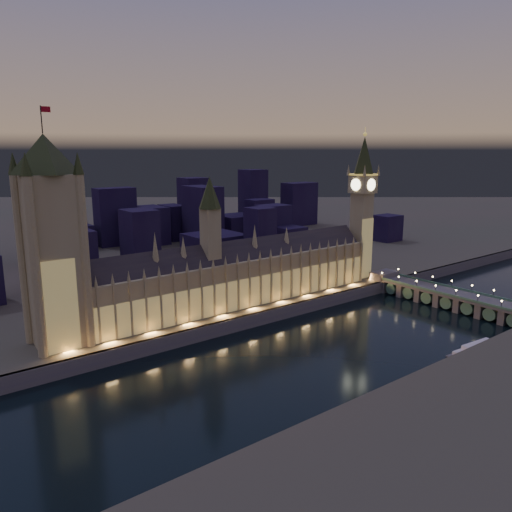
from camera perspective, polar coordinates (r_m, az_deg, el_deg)
ground_plane at (r=268.24m, az=6.47°, el=-10.06°), size 2000.00×2000.00×0.00m
north_bank at (r=724.96m, az=-23.53°, el=3.37°), size 2000.00×960.00×8.00m
embankment_wall at (r=295.56m, az=0.90°, el=-7.03°), size 2000.00×2.50×8.00m
palace_of_westminster at (r=302.98m, az=-2.06°, el=-2.15°), size 202.00×21.92×78.00m
victoria_tower at (r=250.26m, az=-22.36°, el=2.55°), size 31.68×31.68×111.69m
elizabeth_tower at (r=371.56m, az=12.07°, el=6.81°), size 18.00×18.00×108.40m
westminster_bridge at (r=351.76m, az=20.65°, el=-4.36°), size 19.77×113.00×15.90m
river_boat at (r=281.87m, az=24.07°, el=-9.62°), size 39.95×12.80×4.50m
city_backdrop at (r=477.33m, az=-11.42°, el=3.41°), size 473.27×215.63×79.99m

